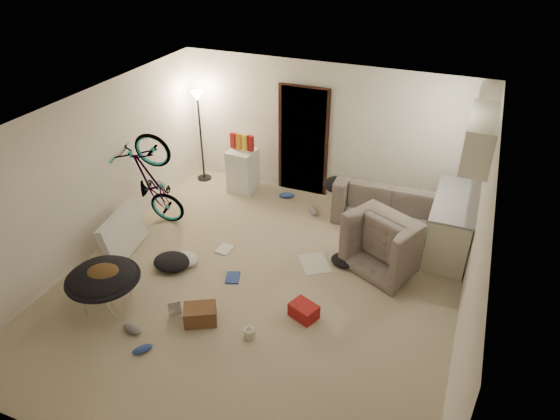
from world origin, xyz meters
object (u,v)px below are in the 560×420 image
at_px(tv_box, 123,233).
at_px(drink_case_b, 304,311).
at_px(armchair, 395,244).
at_px(saucer_chair, 104,284).
at_px(floor_lamp, 199,117).
at_px(drink_case_a, 200,314).
at_px(mini_fridge, 243,170).
at_px(sofa, 392,208).
at_px(juicer, 249,333).
at_px(bicycle, 155,200).
at_px(kitchen_counter, 451,226).

distance_m(tv_box, drink_case_b, 3.16).
bearing_deg(armchair, saucer_chair, 62.87).
distance_m(floor_lamp, saucer_chair, 4.00).
bearing_deg(drink_case_a, floor_lamp, 90.04).
bearing_deg(tv_box, floor_lamp, 83.35).
relative_size(mini_fridge, saucer_chair, 0.84).
bearing_deg(mini_fridge, tv_box, -105.26).
height_order(sofa, tv_box, tv_box).
relative_size(floor_lamp, saucer_chair, 1.85).
distance_m(mini_fridge, juicer, 3.96).
xyz_separation_m(sofa, mini_fridge, (-2.89, 0.10, 0.13)).
height_order(armchair, bicycle, bicycle).
xyz_separation_m(floor_lamp, saucer_chair, (0.70, -3.84, -0.89)).
distance_m(armchair, mini_fridge, 3.39).
xyz_separation_m(drink_case_b, juicer, (-0.51, -0.62, -0.02)).
bearing_deg(saucer_chair, drink_case_a, 10.53).
height_order(armchair, mini_fridge, mini_fridge).
distance_m(mini_fridge, tv_box, 2.70).
xyz_separation_m(saucer_chair, juicer, (2.02, 0.22, -0.33)).
bearing_deg(floor_lamp, saucer_chair, -79.66).
height_order(bicycle, drink_case_a, bicycle).
bearing_deg(saucer_chair, floor_lamp, 100.34).
relative_size(floor_lamp, drink_case_a, 4.30).
bearing_deg(sofa, saucer_chair, 47.09).
xyz_separation_m(bicycle, drink_case_b, (3.13, -1.21, -0.37)).
distance_m(bicycle, drink_case_b, 3.38).
bearing_deg(armchair, drink_case_a, 73.69).
distance_m(floor_lamp, kitchen_counter, 4.95).
relative_size(floor_lamp, bicycle, 1.01).
relative_size(saucer_chair, juicer, 4.80).
bearing_deg(drink_case_b, floor_lamp, 159.38).
distance_m(bicycle, tv_box, 0.90).
bearing_deg(sofa, floor_lamp, -5.29).
relative_size(floor_lamp, mini_fridge, 2.20).
xyz_separation_m(floor_lamp, armchair, (4.09, -1.33, -0.96)).
bearing_deg(mini_fridge, drink_case_b, -48.89).
bearing_deg(drink_case_b, kitchen_counter, 77.91).
bearing_deg(floor_lamp, mini_fridge, -6.15).
relative_size(kitchen_counter, drink_case_a, 3.56).
relative_size(bicycle, saucer_chair, 1.82).
bearing_deg(bicycle, drink_case_b, -117.78).
distance_m(floor_lamp, sofa, 3.96).
relative_size(saucer_chair, drink_case_b, 2.76).
bearing_deg(drink_case_a, bicycle, 107.29).
height_order(floor_lamp, juicer, floor_lamp).
relative_size(armchair, saucer_chair, 1.07).
distance_m(kitchen_counter, mini_fridge, 3.94).
height_order(drink_case_a, drink_case_b, drink_case_a).
xyz_separation_m(floor_lamp, drink_case_a, (2.00, -3.59, -1.19)).
relative_size(kitchen_counter, sofa, 0.77).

